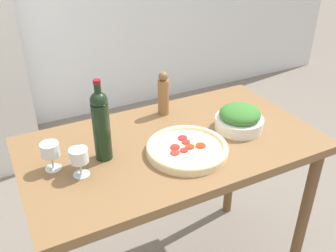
{
  "coord_description": "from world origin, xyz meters",
  "views": [
    {
      "loc": [
        -0.66,
        -1.25,
        1.8
      ],
      "look_at": [
        0.0,
        0.04,
        0.97
      ],
      "focal_mm": 40.0,
      "sensor_mm": 36.0,
      "label": 1
    }
  ],
  "objects_px": {
    "wine_glass_near": "(79,157)",
    "salad_bowl": "(239,119)",
    "wine_bottle": "(101,124)",
    "wine_glass_far": "(50,151)",
    "pepper_mill": "(163,94)",
    "homemade_pizza": "(187,149)"
  },
  "relations": [
    {
      "from": "wine_bottle",
      "to": "homemade_pizza",
      "type": "bearing_deg",
      "value": -21.16
    },
    {
      "from": "wine_glass_near",
      "to": "pepper_mill",
      "type": "relative_size",
      "value": 0.53
    },
    {
      "from": "homemade_pizza",
      "to": "pepper_mill",
      "type": "bearing_deg",
      "value": 79.23
    },
    {
      "from": "wine_glass_far",
      "to": "pepper_mill",
      "type": "bearing_deg",
      "value": 19.96
    },
    {
      "from": "wine_bottle",
      "to": "homemade_pizza",
      "type": "distance_m",
      "value": 0.38
    },
    {
      "from": "wine_bottle",
      "to": "homemade_pizza",
      "type": "relative_size",
      "value": 1.0
    },
    {
      "from": "wine_bottle",
      "to": "wine_glass_far",
      "type": "height_order",
      "value": "wine_bottle"
    },
    {
      "from": "pepper_mill",
      "to": "homemade_pizza",
      "type": "height_order",
      "value": "pepper_mill"
    },
    {
      "from": "wine_bottle",
      "to": "wine_glass_far",
      "type": "xyz_separation_m",
      "value": [
        -0.21,
        0.02,
        -0.07
      ]
    },
    {
      "from": "wine_bottle",
      "to": "salad_bowl",
      "type": "distance_m",
      "value": 0.65
    },
    {
      "from": "wine_glass_far",
      "to": "pepper_mill",
      "type": "distance_m",
      "value": 0.64
    },
    {
      "from": "wine_glass_near",
      "to": "pepper_mill",
      "type": "xyz_separation_m",
      "value": [
        0.51,
        0.31,
        0.02
      ]
    },
    {
      "from": "pepper_mill",
      "to": "salad_bowl",
      "type": "distance_m",
      "value": 0.39
    },
    {
      "from": "wine_glass_near",
      "to": "salad_bowl",
      "type": "xyz_separation_m",
      "value": [
        0.76,
        0.01,
        -0.03
      ]
    },
    {
      "from": "wine_bottle",
      "to": "wine_glass_far",
      "type": "distance_m",
      "value": 0.22
    },
    {
      "from": "wine_bottle",
      "to": "salad_bowl",
      "type": "bearing_deg",
      "value": -5.52
    },
    {
      "from": "wine_bottle",
      "to": "pepper_mill",
      "type": "height_order",
      "value": "wine_bottle"
    },
    {
      "from": "wine_glass_near",
      "to": "salad_bowl",
      "type": "relative_size",
      "value": 0.53
    },
    {
      "from": "pepper_mill",
      "to": "salad_bowl",
      "type": "bearing_deg",
      "value": -50.18
    },
    {
      "from": "wine_bottle",
      "to": "salad_bowl",
      "type": "xyz_separation_m",
      "value": [
        0.64,
        -0.06,
        -0.11
      ]
    },
    {
      "from": "homemade_pizza",
      "to": "wine_bottle",
      "type": "bearing_deg",
      "value": 158.84
    },
    {
      "from": "pepper_mill",
      "to": "homemade_pizza",
      "type": "bearing_deg",
      "value": -100.77
    }
  ]
}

